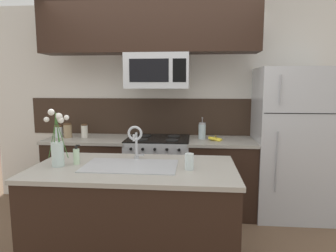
% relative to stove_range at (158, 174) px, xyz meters
% --- Properties ---
extents(ground_plane, '(10.00, 10.00, 0.00)m').
position_rel_stove_range_xyz_m(ground_plane, '(-0.00, -0.90, -0.46)').
color(ground_plane, brown).
extents(rear_partition, '(5.20, 0.10, 2.60)m').
position_rel_stove_range_xyz_m(rear_partition, '(0.30, 0.38, 0.84)').
color(rear_partition, silver).
rests_on(rear_partition, ground).
extents(splash_band, '(3.53, 0.01, 0.48)m').
position_rel_stove_range_xyz_m(splash_band, '(-0.00, 0.32, 0.69)').
color(splash_band, '#332319').
rests_on(splash_band, rear_partition).
extents(back_counter_left, '(1.02, 0.65, 0.91)m').
position_rel_stove_range_xyz_m(back_counter_left, '(-0.88, 0.00, -0.01)').
color(back_counter_left, black).
rests_on(back_counter_left, ground).
extents(back_counter_right, '(0.81, 0.65, 0.91)m').
position_rel_stove_range_xyz_m(back_counter_right, '(0.77, 0.00, -0.01)').
color(back_counter_right, black).
rests_on(back_counter_right, ground).
extents(stove_range, '(0.76, 0.64, 0.93)m').
position_rel_stove_range_xyz_m(stove_range, '(0.00, 0.00, 0.00)').
color(stove_range, '#B7BABF').
rests_on(stove_range, ground).
extents(microwave, '(0.74, 0.40, 0.40)m').
position_rel_stove_range_xyz_m(microwave, '(0.00, -0.02, 1.27)').
color(microwave, '#B7BABF').
extents(upper_cabinet_band, '(2.53, 0.34, 0.60)m').
position_rel_stove_range_xyz_m(upper_cabinet_band, '(-0.10, -0.05, 1.77)').
color(upper_cabinet_band, black).
extents(refrigerator, '(0.85, 0.74, 1.76)m').
position_rel_stove_range_xyz_m(refrigerator, '(1.59, 0.02, 0.42)').
color(refrigerator, '#B7BABF').
rests_on(refrigerator, ground).
extents(storage_jar_tall, '(0.11, 0.11, 0.15)m').
position_rel_stove_range_xyz_m(storage_jar_tall, '(-1.27, 0.01, 0.52)').
color(storage_jar_tall, silver).
rests_on(storage_jar_tall, back_counter_left).
extents(storage_jar_medium, '(0.10, 0.10, 0.18)m').
position_rel_stove_range_xyz_m(storage_jar_medium, '(-1.15, -0.01, 0.54)').
color(storage_jar_medium, '#997F5B').
rests_on(storage_jar_medium, back_counter_left).
extents(storage_jar_short, '(0.08, 0.08, 0.17)m').
position_rel_stove_range_xyz_m(storage_jar_short, '(-0.94, 0.02, 0.53)').
color(storage_jar_short, silver).
rests_on(storage_jar_short, back_counter_left).
extents(banana_bunch, '(0.19, 0.13, 0.08)m').
position_rel_stove_range_xyz_m(banana_bunch, '(0.69, -0.06, 0.47)').
color(banana_bunch, yellow).
rests_on(banana_bunch, back_counter_right).
extents(french_press, '(0.09, 0.09, 0.27)m').
position_rel_stove_range_xyz_m(french_press, '(0.54, 0.06, 0.55)').
color(french_press, silver).
rests_on(french_press, back_counter_right).
extents(island_counter, '(1.66, 0.88, 0.91)m').
position_rel_stove_range_xyz_m(island_counter, '(-0.05, -1.25, -0.01)').
color(island_counter, black).
rests_on(island_counter, ground).
extents(kitchen_sink, '(0.76, 0.44, 0.16)m').
position_rel_stove_range_xyz_m(kitchen_sink, '(-0.08, -1.25, 0.38)').
color(kitchen_sink, '#ADAFB5').
rests_on(kitchen_sink, island_counter).
extents(sink_faucet, '(0.14, 0.14, 0.31)m').
position_rel_stove_range_xyz_m(sink_faucet, '(-0.07, -1.03, 0.65)').
color(sink_faucet, '#B7BABF').
rests_on(sink_faucet, island_counter).
extents(dish_soap_bottle, '(0.06, 0.05, 0.16)m').
position_rel_stove_range_xyz_m(dish_soap_bottle, '(-0.54, -1.22, 0.52)').
color(dish_soap_bottle, beige).
rests_on(dish_soap_bottle, island_counter).
extents(drinking_glass, '(0.07, 0.07, 0.13)m').
position_rel_stove_range_xyz_m(drinking_glass, '(0.41, -1.30, 0.51)').
color(drinking_glass, silver).
rests_on(drinking_glass, island_counter).
extents(flower_vase, '(0.20, 0.11, 0.47)m').
position_rel_stove_range_xyz_m(flower_vase, '(-0.67, -1.29, 0.60)').
color(flower_vase, silver).
rests_on(flower_vase, island_counter).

